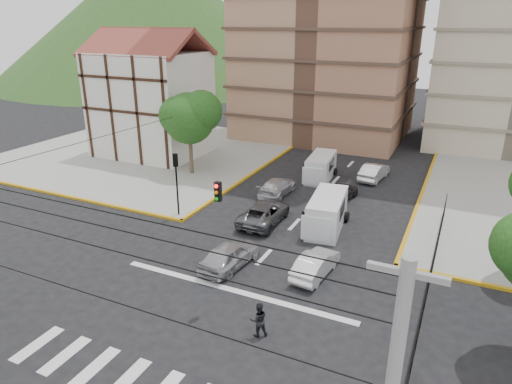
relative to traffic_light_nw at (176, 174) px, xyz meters
The scene contains 18 objects.
ground 11.46m from the traffic_light_nw, 45.00° to the right, with size 160.00×160.00×0.00m, color black.
sidewalk_nw 17.52m from the traffic_light_nw, 135.00° to the left, with size 26.00×26.00×0.15m, color gray.
stop_line 10.68m from the traffic_light_nw, 40.24° to the right, with size 13.00×0.40×0.01m, color silver.
tudor_building 16.70m from the traffic_light_nw, 132.55° to the left, with size 10.80×8.05×12.23m.
distant_hill 78.84m from the traffic_light_nw, 127.19° to the left, with size 70.00×70.00×28.00m, color #294F1A.
park_fence 17.40m from the traffic_light_nw, 11.11° to the right, with size 0.10×22.50×1.66m, color black, non-canonical shape.
tree_tudor 9.42m from the traffic_light_nw, 116.53° to the left, with size 5.39×4.40×7.43m.
traffic_light_nw is the anchor object (origin of this frame).
traffic_light_hanging 12.86m from the traffic_light_nw, 51.58° to the right, with size 18.00×9.12×0.92m.
van_right_lane 10.36m from the traffic_light_nw, 13.05° to the left, with size 2.54×5.20×2.25m.
van_left_lane 13.49m from the traffic_light_nw, 60.75° to the left, with size 2.27×4.83×2.11m.
car_silver_front_left 8.28m from the traffic_light_nw, 34.86° to the right, with size 1.72×4.29×1.46m, color #ACACB0.
car_white_front_right 11.85m from the traffic_light_nw, 16.86° to the right, with size 1.36×3.90×1.29m, color white.
car_grey_mid_left 6.51m from the traffic_light_nw, 15.57° to the left, with size 2.31×5.02×1.39m, color #53555A.
car_silver_rear_left 8.62m from the traffic_light_nw, 56.23° to the left, with size 1.81×4.46×1.30m, color silver.
car_darkgrey_mid_right 12.27m from the traffic_light_nw, 39.23° to the left, with size 1.69×4.19×1.43m, color #262628.
car_white_rear_right 17.54m from the traffic_light_nw, 52.06° to the left, with size 1.50×4.29×1.41m, color white.
pedestrian_crosswalk 14.15m from the traffic_light_nw, 41.47° to the right, with size 0.79×0.61×1.62m, color black.
Camera 1 is at (9.55, -16.31, 12.96)m, focal length 32.00 mm.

